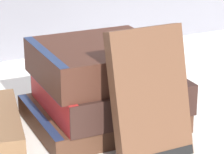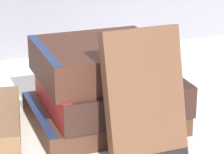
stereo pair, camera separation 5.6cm
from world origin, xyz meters
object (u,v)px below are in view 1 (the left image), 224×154
(book_leaning_front, at_px, (150,99))
(pocket_watch, at_px, (133,43))
(book_flat_middle, at_px, (107,91))
(book_flat_bottom, at_px, (99,114))
(book_flat_top, at_px, (96,61))

(book_leaning_front, xyz_separation_m, pocket_watch, (0.02, 0.09, 0.05))
(book_flat_middle, bearing_deg, book_flat_bottom, 154.96)
(book_flat_bottom, xyz_separation_m, book_flat_top, (-0.01, -0.00, 0.08))
(book_flat_middle, distance_m, book_flat_top, 0.05)
(book_leaning_front, bearing_deg, book_flat_top, 100.71)
(book_flat_bottom, distance_m, book_flat_top, 0.08)
(book_flat_top, height_order, pocket_watch, pocket_watch)
(pocket_watch, bearing_deg, book_flat_top, 154.07)
(book_flat_bottom, distance_m, pocket_watch, 0.12)
(book_flat_top, bearing_deg, book_flat_middle, -1.36)
(book_flat_bottom, bearing_deg, book_leaning_front, -80.99)
(book_flat_middle, height_order, book_flat_top, book_flat_top)
(book_flat_middle, bearing_deg, book_leaning_front, -85.54)
(book_flat_top, relative_size, book_leaning_front, 1.04)
(book_flat_bottom, relative_size, pocket_watch, 3.71)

